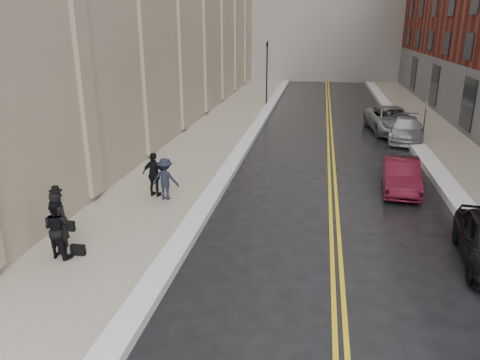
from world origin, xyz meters
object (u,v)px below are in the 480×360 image
at_px(car_maroon, 401,175).
at_px(pedestrian_a, 58,229).
at_px(pedestrian_b, 165,179).
at_px(pedestrian_c, 155,175).
at_px(pedestrian_main, 60,224).
at_px(car_silver_near, 406,129).
at_px(car_silver_far, 392,120).

distance_m(car_maroon, pedestrian_a, 13.19).
height_order(car_maroon, pedestrian_b, pedestrian_b).
xyz_separation_m(car_maroon, pedestrian_c, (-9.54, -2.68, 0.37)).
height_order(car_maroon, pedestrian_c, pedestrian_c).
xyz_separation_m(pedestrian_main, pedestrian_a, (-0.05, -0.06, -0.12)).
height_order(car_silver_near, pedestrian_main, pedestrian_main).
bearing_deg(pedestrian_b, car_maroon, -155.60).
distance_m(car_silver_near, pedestrian_main, 20.79).
distance_m(car_silver_near, car_silver_far, 2.23).
relative_size(car_maroon, car_silver_far, 0.70).
distance_m(car_silver_near, pedestrian_b, 16.01).
distance_m(car_maroon, pedestrian_main, 13.12).
bearing_deg(car_maroon, car_silver_near, 84.60).
bearing_deg(car_silver_far, car_maroon, -102.22).
xyz_separation_m(car_maroon, pedestrian_main, (-10.50, -7.85, 0.50)).
bearing_deg(pedestrian_main, pedestrian_a, 73.40).
height_order(car_silver_near, pedestrian_a, pedestrian_a).
relative_size(pedestrian_main, pedestrian_a, 1.14).
xyz_separation_m(car_silver_far, pedestrian_c, (-10.62, -13.89, 0.24)).
xyz_separation_m(car_silver_near, car_silver_far, (-0.52, 2.17, 0.12)).
height_order(car_silver_near, pedestrian_c, pedestrian_c).
xyz_separation_m(car_silver_near, pedestrian_main, (-12.10, -16.90, 0.48)).
height_order(car_maroon, pedestrian_main, pedestrian_main).
bearing_deg(pedestrian_main, car_maroon, -121.54).
bearing_deg(pedestrian_b, pedestrian_a, 79.25).
distance_m(pedestrian_main, pedestrian_c, 5.26).
bearing_deg(pedestrian_b, car_silver_far, -119.18).
bearing_deg(pedestrian_c, pedestrian_b, 162.97).
relative_size(pedestrian_a, pedestrian_b, 1.08).
height_order(pedestrian_main, pedestrian_c, pedestrian_main).
height_order(pedestrian_main, pedestrian_a, pedestrian_main).
bearing_deg(pedestrian_main, pedestrian_c, -78.88).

